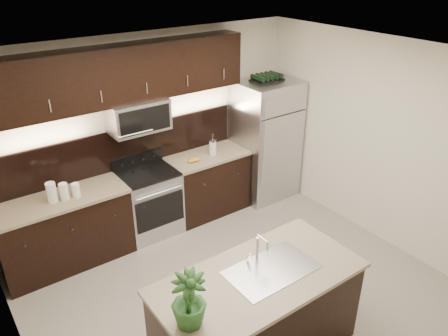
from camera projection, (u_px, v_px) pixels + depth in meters
name	position (u px, v px, depth m)	size (l,w,h in m)	color
ground	(238.00, 290.00, 5.15)	(4.50, 4.50, 0.00)	gray
room_walls	(233.00, 165.00, 4.30)	(4.52, 4.02, 2.71)	beige
counter_run	(136.00, 207.00, 5.92)	(3.51, 0.65, 0.94)	black
upper_fixtures	(120.00, 84.00, 5.30)	(3.49, 0.40, 1.66)	black
island	(257.00, 315.00, 4.17)	(1.96, 0.96, 0.94)	black
sink_faucet	(271.00, 268.00, 4.04)	(0.84, 0.50, 0.28)	silver
refrigerator	(264.00, 140.00, 6.83)	(0.90, 0.81, 1.87)	#B2B2B7
wine_rack	(267.00, 78.00, 6.39)	(0.46, 0.29, 0.11)	black
plant	(189.00, 300.00, 3.35)	(0.28, 0.28, 0.49)	#255020
canisters	(61.00, 192.00, 5.13)	(0.37, 0.15, 0.25)	silver
french_press	(213.00, 147.00, 6.28)	(0.10, 0.10, 0.30)	silver
bananas	(190.00, 160.00, 6.08)	(0.17, 0.13, 0.05)	#C1891B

